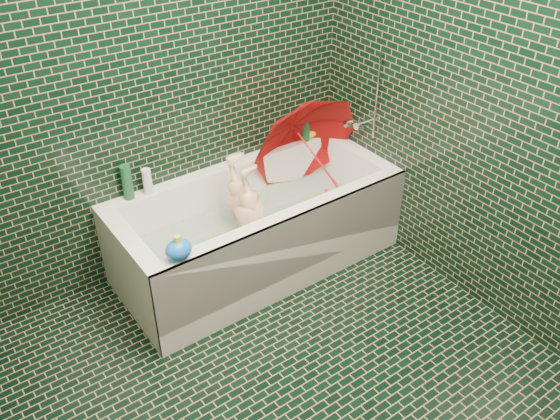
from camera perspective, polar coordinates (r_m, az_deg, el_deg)
floor at (r=3.01m, az=1.79°, el=-18.30°), size 2.80×2.80×0.00m
wall_back at (r=3.26m, az=-13.23°, el=12.95°), size 2.80×0.00×2.80m
wall_right at (r=3.05m, az=22.44°, el=9.73°), size 0.00×2.80×2.80m
bathtub at (r=3.63m, az=-2.08°, el=-2.52°), size 1.70×0.75×0.55m
bath_mat at (r=3.68m, az=-2.21°, el=-3.08°), size 1.35×0.47×0.01m
water at (r=3.59m, az=-2.26°, el=-1.26°), size 1.48×0.53×0.00m
faucet at (r=3.79m, az=8.06°, el=8.73°), size 0.18×0.19×0.55m
child at (r=3.55m, az=-2.57°, el=-1.61°), size 0.99×0.49×0.35m
umbrella at (r=3.71m, az=3.39°, el=5.19°), size 0.98×0.98×1.07m
soap_bottle_a at (r=4.11m, az=4.38°, el=7.63°), size 0.11×0.11×0.23m
soap_bottle_b at (r=4.03m, az=3.35°, el=7.12°), size 0.11×0.11×0.19m
soap_bottle_c at (r=4.02m, az=3.56°, el=7.06°), size 0.16×0.16×0.16m
bottle_right_tall at (r=3.93m, az=2.49°, el=8.25°), size 0.07×0.07×0.23m
bottle_right_pump at (r=4.01m, az=4.01°, el=8.28°), size 0.06×0.06×0.16m
bottle_left_tall at (r=3.42m, az=-14.50°, el=2.61°), size 0.07×0.07×0.21m
bottle_left_short at (r=3.44m, az=-12.64°, el=2.69°), size 0.06×0.06×0.16m
rubber_duck at (r=3.99m, az=3.01°, el=7.59°), size 0.13×0.09×0.10m
bath_toy at (r=2.93m, az=-9.74°, el=-3.74°), size 0.17×0.16×0.13m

